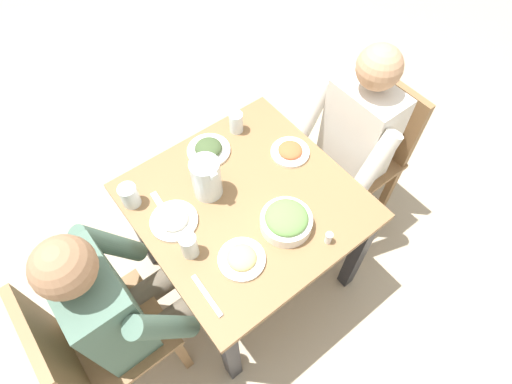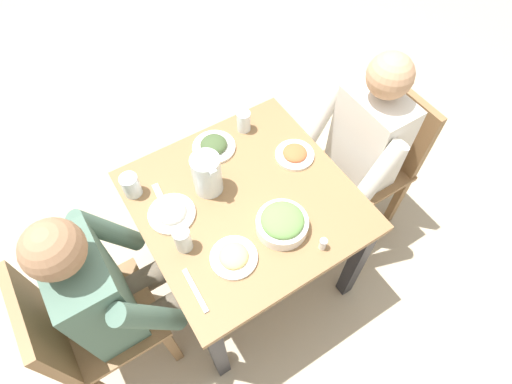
# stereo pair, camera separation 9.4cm
# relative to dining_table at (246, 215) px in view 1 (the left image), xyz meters

# --- Properties ---
(ground_plane) EXTENTS (8.00, 8.00, 0.00)m
(ground_plane) POSITION_rel_dining_table_xyz_m (0.00, 0.00, -0.59)
(ground_plane) COLOR tan
(dining_table) EXTENTS (0.86, 0.86, 0.71)m
(dining_table) POSITION_rel_dining_table_xyz_m (0.00, 0.00, 0.00)
(dining_table) COLOR olive
(dining_table) RESTS_ON ground_plane
(chair_near) EXTENTS (0.40, 0.40, 0.86)m
(chair_near) POSITION_rel_dining_table_xyz_m (-0.01, -0.79, -0.11)
(chair_near) COLOR olive
(chair_near) RESTS_ON ground_plane
(chair_far) EXTENTS (0.40, 0.40, 0.86)m
(chair_far) POSITION_rel_dining_table_xyz_m (-0.04, 0.79, -0.11)
(chair_far) COLOR olive
(chair_far) RESTS_ON ground_plane
(diner_near) EXTENTS (0.48, 0.53, 1.15)m
(diner_near) POSITION_rel_dining_table_xyz_m (-0.01, -0.58, 0.04)
(diner_near) COLOR silver
(diner_near) RESTS_ON ground_plane
(diner_far) EXTENTS (0.48, 0.53, 1.15)m
(diner_far) POSITION_rel_dining_table_xyz_m (-0.04, 0.58, 0.04)
(diner_far) COLOR #4C6B5B
(diner_far) RESTS_ON ground_plane
(water_pitcher) EXTENTS (0.16, 0.12, 0.19)m
(water_pitcher) POSITION_rel_dining_table_xyz_m (0.13, 0.10, 0.22)
(water_pitcher) COLOR silver
(water_pitcher) RESTS_ON dining_table
(salad_bowl) EXTENTS (0.21, 0.21, 0.09)m
(salad_bowl) POSITION_rel_dining_table_xyz_m (-0.19, -0.05, 0.17)
(salad_bowl) COLOR white
(salad_bowl) RESTS_ON dining_table
(plate_dolmas) EXTENTS (0.19, 0.19, 0.05)m
(plate_dolmas) POSITION_rel_dining_table_xyz_m (0.30, -0.02, 0.14)
(plate_dolmas) COLOR white
(plate_dolmas) RESTS_ON dining_table
(plate_fries) EXTENTS (0.18, 0.18, 0.05)m
(plate_fries) POSITION_rel_dining_table_xyz_m (-0.21, 0.18, 0.14)
(plate_fries) COLOR white
(plate_fries) RESTS_ON dining_table
(plate_rice_curry) EXTENTS (0.17, 0.17, 0.04)m
(plate_rice_curry) POSITION_rel_dining_table_xyz_m (0.07, -0.30, 0.14)
(plate_rice_curry) COLOR white
(plate_rice_curry) RESTS_ON dining_table
(plate_yoghurt) EXTENTS (0.19, 0.19, 0.06)m
(plate_yoghurt) POSITION_rel_dining_table_xyz_m (0.09, 0.29, 0.14)
(plate_yoghurt) COLOR white
(plate_yoghurt) RESTS_ON dining_table
(water_glass_far_right) EXTENTS (0.07, 0.07, 0.10)m
(water_glass_far_right) POSITION_rel_dining_table_xyz_m (0.27, 0.38, 0.18)
(water_glass_far_right) COLOR silver
(water_glass_far_right) RESTS_ON dining_table
(water_glass_far_left) EXTENTS (0.07, 0.07, 0.11)m
(water_glass_far_left) POSITION_rel_dining_table_xyz_m (-0.06, 0.31, 0.18)
(water_glass_far_left) COLOR silver
(water_glass_far_left) RESTS_ON dining_table
(water_glass_center) EXTENTS (0.06, 0.06, 0.10)m
(water_glass_center) POSITION_rel_dining_table_xyz_m (0.33, -0.20, 0.18)
(water_glass_center) COLOR silver
(water_glass_center) RESTS_ON dining_table
(salt_shaker) EXTENTS (0.03, 0.03, 0.05)m
(salt_shaker) POSITION_rel_dining_table_xyz_m (-0.35, -0.13, 0.15)
(salt_shaker) COLOR white
(salt_shaker) RESTS_ON dining_table
(fork_near) EXTENTS (0.17, 0.04, 0.01)m
(fork_near) POSITION_rel_dining_table_xyz_m (0.18, 0.29, 0.13)
(fork_near) COLOR silver
(fork_near) RESTS_ON dining_table
(knife_near) EXTENTS (0.19, 0.02, 0.01)m
(knife_near) POSITION_rel_dining_table_xyz_m (-0.24, 0.36, 0.13)
(knife_near) COLOR silver
(knife_near) RESTS_ON dining_table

